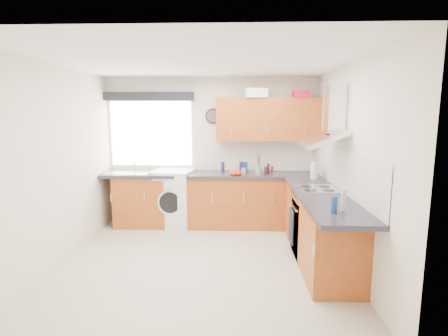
{
  "coord_description": "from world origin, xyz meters",
  "views": [
    {
      "loc": [
        0.43,
        -4.24,
        1.91
      ],
      "look_at": [
        0.25,
        0.85,
        1.1
      ],
      "focal_mm": 28.0,
      "sensor_mm": 36.0,
      "label": 1
    }
  ],
  "objects_px": {
    "upper_cabinets": "(268,119)",
    "washing_machine": "(173,198)",
    "oven": "(316,225)",
    "extractor_hood": "(328,124)"
  },
  "relations": [
    {
      "from": "upper_cabinets",
      "to": "washing_machine",
      "type": "xyz_separation_m",
      "value": [
        -1.59,
        -0.1,
        -1.33
      ]
    },
    {
      "from": "upper_cabinets",
      "to": "washing_machine",
      "type": "relative_size",
      "value": 1.79
    },
    {
      "from": "oven",
      "to": "washing_machine",
      "type": "distance_m",
      "value": 2.46
    },
    {
      "from": "extractor_hood",
      "to": "upper_cabinets",
      "type": "bearing_deg",
      "value": 116.13
    },
    {
      "from": "oven",
      "to": "upper_cabinets",
      "type": "distance_m",
      "value": 1.99
    },
    {
      "from": "oven",
      "to": "extractor_hood",
      "type": "relative_size",
      "value": 1.09
    },
    {
      "from": "oven",
      "to": "upper_cabinets",
      "type": "bearing_deg",
      "value": 112.54
    },
    {
      "from": "oven",
      "to": "washing_machine",
      "type": "height_order",
      "value": "washing_machine"
    },
    {
      "from": "oven",
      "to": "washing_machine",
      "type": "relative_size",
      "value": 0.9
    },
    {
      "from": "oven",
      "to": "washing_machine",
      "type": "bearing_deg",
      "value": 150.27
    }
  ]
}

